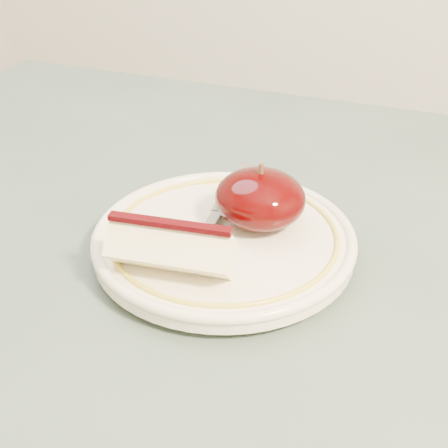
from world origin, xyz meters
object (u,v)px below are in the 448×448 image
(plate, at_px, (224,239))
(apple_half, at_px, (260,199))
(table, at_px, (185,402))
(fork, at_px, (217,214))

(plate, xyz_separation_m, apple_half, (0.02, 0.03, 0.03))
(table, distance_m, fork, 0.15)
(apple_half, bearing_deg, fork, -168.86)
(table, xyz_separation_m, plate, (0.00, 0.08, 0.10))
(plate, distance_m, fork, 0.03)
(fork, bearing_deg, apple_half, -81.61)
(table, bearing_deg, apple_half, 78.76)
(apple_half, relative_size, fork, 0.42)
(apple_half, bearing_deg, table, -101.24)
(plate, height_order, fork, fork)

